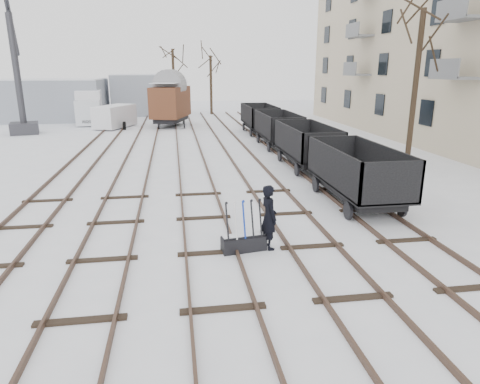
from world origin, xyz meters
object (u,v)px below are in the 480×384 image
(freight_wagon_a, at_px, (356,182))
(panel_van, at_px, (115,116))
(lorry, at_px, (89,106))
(crane, at_px, (21,99))
(box_van_wagon, at_px, (170,101))
(ground_frame, at_px, (244,242))
(worker, at_px, (269,217))

(freight_wagon_a, height_order, panel_van, freight_wagon_a)
(freight_wagon_a, relative_size, lorry, 0.79)
(freight_wagon_a, relative_size, crane, 0.53)
(freight_wagon_a, distance_m, crane, 28.93)
(lorry, bearing_deg, freight_wagon_a, -68.82)
(box_van_wagon, bearing_deg, panel_van, -159.99)
(ground_frame, height_order, panel_van, panel_van)
(freight_wagon_a, xyz_separation_m, panel_van, (-12.03, 24.32, 0.17))
(crane, bearing_deg, ground_frame, -76.44)
(worker, bearing_deg, ground_frame, 84.78)
(freight_wagon_a, bearing_deg, crane, 130.70)
(freight_wagon_a, distance_m, box_van_wagon, 25.66)
(freight_wagon_a, xyz_separation_m, crane, (-18.83, 21.89, 1.86))
(ground_frame, xyz_separation_m, freight_wagon_a, (5.04, 3.85, 0.57))
(ground_frame, xyz_separation_m, worker, (0.75, 0.10, 0.68))
(ground_frame, height_order, crane, crane)
(freight_wagon_a, distance_m, lorry, 32.05)
(crane, bearing_deg, box_van_wagon, -1.54)
(lorry, bearing_deg, crane, -127.87)
(box_van_wagon, height_order, lorry, box_van_wagon)
(box_van_wagon, height_order, panel_van, box_van_wagon)
(ground_frame, bearing_deg, panel_van, 94.34)
(worker, relative_size, crane, 0.19)
(panel_van, xyz_separation_m, crane, (-6.80, -2.43, 1.70))
(ground_frame, xyz_separation_m, box_van_wagon, (-2.06, 28.47, 1.99))
(ground_frame, height_order, lorry, lorry)
(lorry, height_order, crane, crane)
(panel_van, height_order, crane, crane)
(ground_frame, height_order, box_van_wagon, box_van_wagon)
(box_van_wagon, bearing_deg, freight_wagon_a, -57.34)
(worker, relative_size, panel_van, 0.40)
(worker, distance_m, lorry, 33.83)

